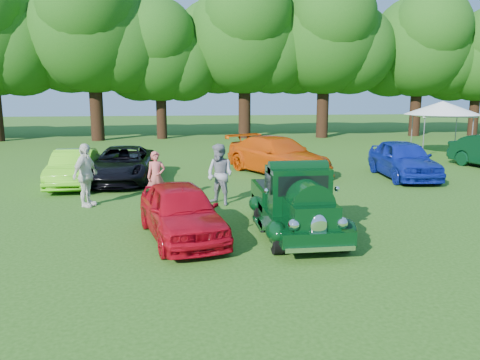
{
  "coord_description": "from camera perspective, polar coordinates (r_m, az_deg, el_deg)",
  "views": [
    {
      "loc": [
        -2.47,
        -10.68,
        3.52
      ],
      "look_at": [
        -0.83,
        1.99,
        1.1
      ],
      "focal_mm": 35.0,
      "sensor_mm": 36.0,
      "label": 1
    }
  ],
  "objects": [
    {
      "name": "spectator_pink",
      "position": [
        15.3,
        -10.16,
        0.4
      ],
      "size": [
        0.66,
        0.49,
        1.64
      ],
      "primitive_type": "imported",
      "rotation": [
        0.0,
        0.0,
        0.18
      ],
      "color": "#BE504E",
      "rests_on": "ground"
    },
    {
      "name": "back_car_orange",
      "position": [
        20.34,
        4.61,
        3.0
      ],
      "size": [
        4.55,
        5.89,
        1.59
      ],
      "primitive_type": "imported",
      "rotation": [
        0.0,
        0.0,
        0.49
      ],
      "color": "#CE4507",
      "rests_on": "ground"
    },
    {
      "name": "red_convertible",
      "position": [
        11.43,
        -7.2,
        -3.75
      ],
      "size": [
        2.45,
        4.24,
        1.36
      ],
      "primitive_type": "imported",
      "rotation": [
        0.0,
        0.0,
        0.23
      ],
      "color": "#A80714",
      "rests_on": "ground"
    },
    {
      "name": "canopy_tent",
      "position": [
        28.22,
        23.45,
        8.02
      ],
      "size": [
        4.83,
        4.83,
        3.01
      ],
      "rotation": [
        0.0,
        0.0,
        -0.23
      ],
      "color": "white",
      "rests_on": "ground"
    },
    {
      "name": "hero_pickup",
      "position": [
        11.8,
        6.74,
        -2.95
      ],
      "size": [
        2.05,
        4.4,
        1.72
      ],
      "color": "black",
      "rests_on": "ground"
    },
    {
      "name": "tree_line",
      "position": [
        35.65,
        -4.43,
        16.57
      ],
      "size": [
        64.98,
        9.46,
        11.97
      ],
      "color": "black",
      "rests_on": "ground"
    },
    {
      "name": "ground",
      "position": [
        11.51,
        5.41,
        -7.13
      ],
      "size": [
        120.0,
        120.0,
        0.0
      ],
      "primitive_type": "plane",
      "color": "#224C11",
      "rests_on": "ground"
    },
    {
      "name": "back_car_blue",
      "position": [
        20.41,
        19.3,
        2.42
      ],
      "size": [
        2.26,
        4.74,
        1.56
      ],
      "primitive_type": "imported",
      "rotation": [
        0.0,
        0.0,
        -0.09
      ],
      "color": "navy",
      "rests_on": "ground"
    },
    {
      "name": "back_car_black",
      "position": [
        19.06,
        -14.12,
        1.86
      ],
      "size": [
        2.55,
        5.07,
        1.38
      ],
      "primitive_type": "imported",
      "rotation": [
        0.0,
        0.0,
        -0.05
      ],
      "color": "black",
      "rests_on": "ground"
    },
    {
      "name": "back_car_lime",
      "position": [
        18.76,
        -19.61,
        1.38
      ],
      "size": [
        1.52,
        4.13,
        1.35
      ],
      "primitive_type": "imported",
      "rotation": [
        0.0,
        0.0,
        0.02
      ],
      "color": "#59C41A",
      "rests_on": "ground"
    },
    {
      "name": "spectator_grey",
      "position": [
        14.64,
        -2.47,
        0.66
      ],
      "size": [
        1.18,
        1.17,
        1.93
      ],
      "primitive_type": "imported",
      "rotation": [
        0.0,
        0.0,
        -0.77
      ],
      "color": "gray",
      "rests_on": "ground"
    },
    {
      "name": "spectator_white",
      "position": [
        15.17,
        -18.32,
        0.55
      ],
      "size": [
        0.9,
        1.25,
        1.96
      ],
      "primitive_type": "imported",
      "rotation": [
        0.0,
        0.0,
        1.16
      ],
      "color": "silver",
      "rests_on": "ground"
    }
  ]
}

